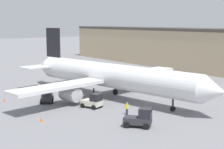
# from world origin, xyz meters

# --- Properties ---
(ground_plane) EXTENTS (400.00, 400.00, 0.00)m
(ground_plane) POSITION_xyz_m (0.00, 0.00, 0.00)
(ground_plane) COLOR slate
(terminal_building) EXTENTS (94.59, 12.11, 10.37)m
(terminal_building) POSITION_xyz_m (-14.87, 37.01, 5.19)
(terminal_building) COLOR tan
(terminal_building) RESTS_ON ground_plane
(airplane) EXTENTS (38.76, 33.51, 10.84)m
(airplane) POSITION_xyz_m (-0.89, -0.16, 3.53)
(airplane) COLOR silver
(airplane) RESTS_ON ground_plane
(ground_crew_worker) EXTENTS (0.36, 0.36, 1.64)m
(ground_crew_worker) POSITION_xyz_m (8.91, -4.10, 0.87)
(ground_crew_worker) COLOR #1E2338
(ground_crew_worker) RESTS_ON ground_plane
(baggage_tug) EXTENTS (3.41, 3.24, 2.24)m
(baggage_tug) POSITION_xyz_m (13.93, -6.17, 1.02)
(baggage_tug) COLOR #2D2D33
(baggage_tug) RESTS_ON ground_plane
(belt_loader_truck) EXTENTS (3.40, 3.00, 2.26)m
(belt_loader_truck) POSITION_xyz_m (-3.35, -9.57, 1.07)
(belt_loader_truck) COLOR #2D2D33
(belt_loader_truck) RESTS_ON ground_plane
(pushback_tug) EXTENTS (3.17, 2.73, 2.10)m
(pushback_tug) POSITION_xyz_m (3.27, -5.65, 0.96)
(pushback_tug) COLOR beige
(pushback_tug) RESTS_ON ground_plane
(safety_cone_near) EXTENTS (0.36, 0.36, 0.55)m
(safety_cone_near) POSITION_xyz_m (-7.72, -14.52, 0.28)
(safety_cone_near) COLOR #EF590F
(safety_cone_near) RESTS_ON ground_plane
(safety_cone_far) EXTENTS (0.36, 0.36, 0.55)m
(safety_cone_far) POSITION_xyz_m (5.17, -14.39, 0.28)
(safety_cone_far) COLOR #EF590F
(safety_cone_far) RESTS_ON ground_plane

